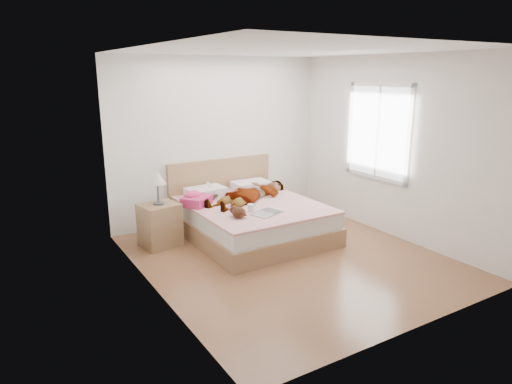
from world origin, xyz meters
TOP-DOWN VIEW (x-y plane):
  - ground at (0.00, 0.00)m, footprint 4.00×4.00m
  - woman at (0.12, 1.20)m, footprint 1.73×1.14m
  - hair at (-0.45, 1.65)m, footprint 0.53×0.61m
  - phone at (-0.38, 1.60)m, footprint 0.08×0.11m
  - room_shell at (1.77, 0.30)m, footprint 4.00×4.00m
  - bed at (0.00, 1.04)m, footprint 1.80×2.08m
  - towel at (-0.74, 1.29)m, footprint 0.52×0.50m
  - magazine at (-0.08, 0.42)m, footprint 0.50×0.41m
  - coffee_mug at (-0.22, 0.61)m, footprint 0.14×0.12m
  - plush_toy at (-0.51, 0.47)m, footprint 0.20×0.28m
  - nightstand at (-1.28, 1.31)m, footprint 0.56×0.51m

SIDE VIEW (x-z plane):
  - ground at x=0.00m, z-range 0.00..0.00m
  - bed at x=0.00m, z-range -0.22..0.78m
  - nightstand at x=-1.28m, z-range -0.18..0.88m
  - magazine at x=-0.08m, z-range 0.51..0.53m
  - hair at x=-0.45m, z-range 0.51..0.59m
  - coffee_mug at x=-0.22m, z-range 0.51..0.61m
  - plush_toy at x=-0.51m, z-range 0.51..0.66m
  - towel at x=-0.74m, z-range 0.49..0.70m
  - woman at x=0.12m, z-range 0.51..0.73m
  - phone at x=-0.38m, z-range 0.68..0.74m
  - room_shell at x=1.77m, z-range -0.50..3.50m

